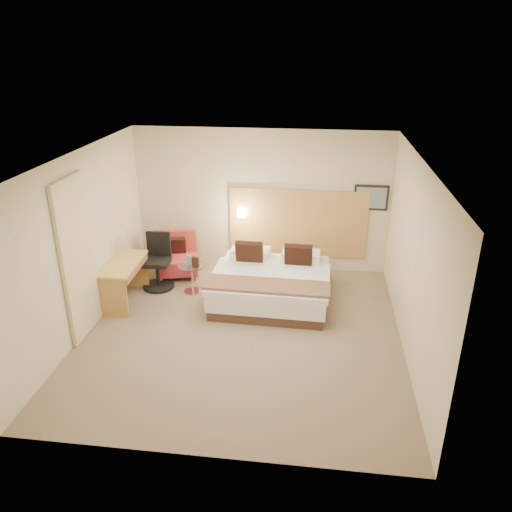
# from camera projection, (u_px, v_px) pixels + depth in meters

# --- Properties ---
(floor) EXTENTS (4.80, 5.00, 0.02)m
(floor) POSITION_uv_depth(u_px,v_px,m) (242.00, 334.00, 7.67)
(floor) COLOR #7B6953
(floor) RESTS_ON ground
(ceiling) EXTENTS (4.80, 5.00, 0.02)m
(ceiling) POSITION_uv_depth(u_px,v_px,m) (240.00, 158.00, 6.59)
(ceiling) COLOR white
(ceiling) RESTS_ON floor
(wall_back) EXTENTS (4.80, 0.02, 2.70)m
(wall_back) POSITION_uv_depth(u_px,v_px,m) (261.00, 201.00, 9.41)
(wall_back) COLOR beige
(wall_back) RESTS_ON floor
(wall_front) EXTENTS (4.80, 0.02, 2.70)m
(wall_front) POSITION_uv_depth(u_px,v_px,m) (201.00, 352.00, 4.84)
(wall_front) COLOR beige
(wall_front) RESTS_ON floor
(wall_left) EXTENTS (0.02, 5.00, 2.70)m
(wall_left) POSITION_uv_depth(u_px,v_px,m) (81.00, 244.00, 7.41)
(wall_left) COLOR beige
(wall_left) RESTS_ON floor
(wall_right) EXTENTS (0.02, 5.00, 2.70)m
(wall_right) POSITION_uv_depth(u_px,v_px,m) (414.00, 261.00, 6.85)
(wall_right) COLOR beige
(wall_right) RESTS_ON floor
(headboard_panel) EXTENTS (2.60, 0.04, 1.30)m
(headboard_panel) POSITION_uv_depth(u_px,v_px,m) (298.00, 223.00, 9.45)
(headboard_panel) COLOR #BA8748
(headboard_panel) RESTS_ON wall_back
(art_frame) EXTENTS (0.62, 0.03, 0.47)m
(art_frame) POSITION_uv_depth(u_px,v_px,m) (371.00, 198.00, 9.09)
(art_frame) COLOR black
(art_frame) RESTS_ON wall_back
(art_canvas) EXTENTS (0.54, 0.01, 0.39)m
(art_canvas) POSITION_uv_depth(u_px,v_px,m) (371.00, 198.00, 9.07)
(art_canvas) COLOR gray
(art_canvas) RESTS_ON wall_back
(lamp_arm) EXTENTS (0.02, 0.12, 0.02)m
(lamp_arm) POSITION_uv_depth(u_px,v_px,m) (242.00, 212.00, 9.45)
(lamp_arm) COLOR silver
(lamp_arm) RESTS_ON wall_back
(lamp_shade) EXTENTS (0.15, 0.15, 0.15)m
(lamp_shade) POSITION_uv_depth(u_px,v_px,m) (242.00, 213.00, 9.39)
(lamp_shade) COLOR #FAE8C3
(lamp_shade) RESTS_ON wall_back
(curtain) EXTENTS (0.06, 0.90, 2.42)m
(curtain) POSITION_uv_depth(u_px,v_px,m) (78.00, 259.00, 7.22)
(curtain) COLOR beige
(curtain) RESTS_ON wall_left
(bottle_a) EXTENTS (0.07, 0.07, 0.19)m
(bottle_a) POSITION_uv_depth(u_px,v_px,m) (188.00, 260.00, 8.71)
(bottle_a) COLOR #83B2CB
(bottle_a) RESTS_ON side_table
(bottle_b) EXTENTS (0.07, 0.07, 0.19)m
(bottle_b) POSITION_uv_depth(u_px,v_px,m) (191.00, 260.00, 8.71)
(bottle_b) COLOR #8BABD8
(bottle_b) RESTS_ON side_table
(menu_folder) EXTENTS (0.13, 0.08, 0.20)m
(menu_folder) POSITION_uv_depth(u_px,v_px,m) (195.00, 262.00, 8.60)
(menu_folder) COLOR #321E14
(menu_folder) RESTS_ON side_table
(bed) EXTENTS (2.01, 1.95, 0.96)m
(bed) POSITION_uv_depth(u_px,v_px,m) (272.00, 282.00, 8.57)
(bed) COLOR #472E23
(bed) RESTS_ON floor
(lounge_chair) EXTENTS (0.91, 0.85, 0.81)m
(lounge_chair) POSITION_uv_depth(u_px,v_px,m) (177.00, 258.00, 9.48)
(lounge_chair) COLOR tan
(lounge_chair) RESTS_ON floor
(side_table) EXTENTS (0.57, 0.57, 0.51)m
(side_table) POSITION_uv_depth(u_px,v_px,m) (192.00, 277.00, 8.81)
(side_table) COLOR white
(side_table) RESTS_ON floor
(desk) EXTENTS (0.56, 1.17, 0.72)m
(desk) POSITION_uv_depth(u_px,v_px,m) (124.00, 271.00, 8.38)
(desk) COLOR #D1AE51
(desk) RESTS_ON floor
(desk_chair) EXTENTS (0.58, 0.58, 0.99)m
(desk_chair) POSITION_uv_depth(u_px,v_px,m) (158.00, 266.00, 8.97)
(desk_chair) COLOR black
(desk_chair) RESTS_ON floor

